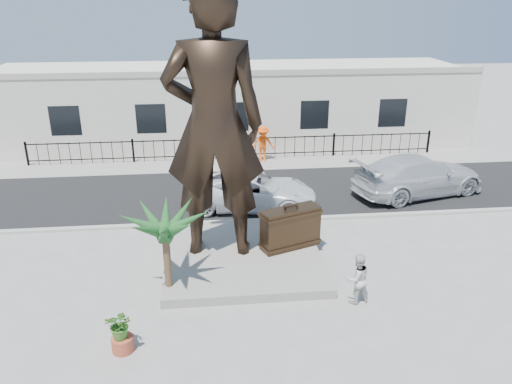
# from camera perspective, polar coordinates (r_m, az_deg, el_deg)

# --- Properties ---
(ground) EXTENTS (100.00, 100.00, 0.00)m
(ground) POSITION_cam_1_polar(r_m,az_deg,el_deg) (15.96, 0.76, -10.37)
(ground) COLOR #9E9991
(ground) RESTS_ON ground
(street) EXTENTS (40.00, 7.00, 0.01)m
(street) POSITION_cam_1_polar(r_m,az_deg,el_deg) (23.10, -1.56, 0.18)
(street) COLOR black
(street) RESTS_ON ground
(curb) EXTENTS (40.00, 0.25, 0.12)m
(curb) POSITION_cam_1_polar(r_m,az_deg,el_deg) (19.87, -0.76, -3.35)
(curb) COLOR #A5A399
(curb) RESTS_ON ground
(far_sidewalk) EXTENTS (40.00, 2.50, 0.02)m
(far_sidewalk) POSITION_cam_1_polar(r_m,az_deg,el_deg) (26.85, -2.24, 3.31)
(far_sidewalk) COLOR #9E9991
(far_sidewalk) RESTS_ON ground
(plinth) EXTENTS (5.20, 5.20, 0.30)m
(plinth) POSITION_cam_1_polar(r_m,az_deg,el_deg) (17.13, -1.50, -7.38)
(plinth) COLOR gray
(plinth) RESTS_ON ground
(fence) EXTENTS (22.00, 0.10, 1.20)m
(fence) POSITION_cam_1_polar(r_m,az_deg,el_deg) (27.43, -2.37, 5.00)
(fence) COLOR black
(fence) RESTS_ON ground
(building) EXTENTS (28.00, 7.00, 4.40)m
(building) POSITION_cam_1_polar(r_m,az_deg,el_deg) (31.11, -2.94, 10.04)
(building) COLOR silver
(building) RESTS_ON ground
(statue) EXTENTS (3.32, 2.31, 8.72)m
(statue) POSITION_cam_1_polar(r_m,az_deg,el_deg) (15.76, -4.87, 7.63)
(statue) COLOR black
(statue) RESTS_ON plinth
(suitcase) EXTENTS (2.14, 1.33, 1.44)m
(suitcase) POSITION_cam_1_polar(r_m,az_deg,el_deg) (17.14, 3.96, -4.12)
(suitcase) COLOR #332315
(suitcase) RESTS_ON plinth
(tourist) EXTENTS (0.90, 0.79, 1.57)m
(tourist) POSITION_cam_1_polar(r_m,az_deg,el_deg) (14.98, 11.48, -9.66)
(tourist) COLOR silver
(tourist) RESTS_ON ground
(car_white) EXTENTS (5.67, 3.27, 1.49)m
(car_white) POSITION_cam_1_polar(r_m,az_deg,el_deg) (21.00, -0.41, 0.13)
(car_white) COLOR white
(car_white) RESTS_ON street
(car_silver) EXTENTS (6.54, 3.97, 1.77)m
(car_silver) POSITION_cam_1_polar(r_m,az_deg,el_deg) (23.57, 18.06, 1.85)
(car_silver) COLOR silver
(car_silver) RESTS_ON street
(worker) EXTENTS (1.31, 0.84, 1.93)m
(worker) POSITION_cam_1_polar(r_m,az_deg,el_deg) (26.89, 0.80, 5.53)
(worker) COLOR #FC530D
(worker) RESTS_ON far_sidewalk
(palm_tree) EXTENTS (1.80, 1.80, 3.20)m
(palm_tree) POSITION_cam_1_polar(r_m,az_deg,el_deg) (15.67, -9.83, -11.38)
(palm_tree) COLOR #1B4B1E
(palm_tree) RESTS_ON ground
(planter) EXTENTS (0.56, 0.56, 0.40)m
(planter) POSITION_cam_1_polar(r_m,az_deg,el_deg) (13.67, -14.98, -16.43)
(planter) COLOR #A8452C
(planter) RESTS_ON ground
(shrub) EXTENTS (0.85, 0.80, 0.77)m
(shrub) POSITION_cam_1_polar(r_m,az_deg,el_deg) (13.32, -15.23, -14.44)
(shrub) COLOR #396E23
(shrub) RESTS_ON planter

